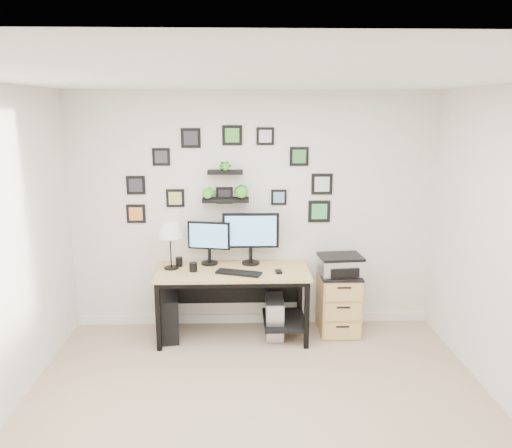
{
  "coord_description": "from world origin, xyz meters",
  "views": [
    {
      "loc": [
        -0.14,
        -3.37,
        2.39
      ],
      "look_at": [
        0.02,
        1.83,
        1.2
      ],
      "focal_mm": 35.0,
      "sensor_mm": 36.0,
      "label": 1
    }
  ],
  "objects_px": {
    "pc_tower_black": "(169,316)",
    "pc_tower_grey": "(274,317)",
    "table_lamp": "(170,231)",
    "monitor_right": "(251,234)",
    "monitor_left": "(209,240)",
    "mug": "(193,267)",
    "printer": "(340,265)",
    "desk": "(236,280)",
    "file_cabinet": "(338,302)"
  },
  "relations": [
    {
      "from": "desk",
      "to": "table_lamp",
      "type": "distance_m",
      "value": 0.88
    },
    {
      "from": "desk",
      "to": "pc_tower_black",
      "type": "height_order",
      "value": "desk"
    },
    {
      "from": "monitor_right",
      "to": "pc_tower_grey",
      "type": "relative_size",
      "value": 1.41
    },
    {
      "from": "monitor_right",
      "to": "printer",
      "type": "xyz_separation_m",
      "value": [
        0.96,
        -0.13,
        -0.31
      ]
    },
    {
      "from": "table_lamp",
      "to": "mug",
      "type": "bearing_deg",
      "value": -23.64
    },
    {
      "from": "pc_tower_black",
      "to": "pc_tower_grey",
      "type": "bearing_deg",
      "value": -7.48
    },
    {
      "from": "monitor_left",
      "to": "mug",
      "type": "distance_m",
      "value": 0.37
    },
    {
      "from": "monitor_right",
      "to": "monitor_left",
      "type": "bearing_deg",
      "value": 179.33
    },
    {
      "from": "monitor_left",
      "to": "mug",
      "type": "height_order",
      "value": "monitor_left"
    },
    {
      "from": "pc_tower_black",
      "to": "monitor_right",
      "type": "bearing_deg",
      "value": 5.02
    },
    {
      "from": "pc_tower_grey",
      "to": "mug",
      "type": "bearing_deg",
      "value": -177.24
    },
    {
      "from": "file_cabinet",
      "to": "mug",
      "type": "bearing_deg",
      "value": -175.52
    },
    {
      "from": "mug",
      "to": "monitor_left",
      "type": "bearing_deg",
      "value": 57.8
    },
    {
      "from": "pc_tower_grey",
      "to": "pc_tower_black",
      "type": "bearing_deg",
      "value": 179.97
    },
    {
      "from": "desk",
      "to": "pc_tower_grey",
      "type": "xyz_separation_m",
      "value": [
        0.41,
        -0.02,
        -0.42
      ]
    },
    {
      "from": "desk",
      "to": "printer",
      "type": "relative_size",
      "value": 3.36
    },
    {
      "from": "file_cabinet",
      "to": "desk",
      "type": "bearing_deg",
      "value": -177.02
    },
    {
      "from": "printer",
      "to": "pc_tower_grey",
      "type": "bearing_deg",
      "value": -174.42
    },
    {
      "from": "table_lamp",
      "to": "pc_tower_black",
      "type": "xyz_separation_m",
      "value": [
        -0.04,
        -0.06,
        -0.93
      ]
    },
    {
      "from": "pc_tower_black",
      "to": "file_cabinet",
      "type": "distance_m",
      "value": 1.85
    },
    {
      "from": "desk",
      "to": "printer",
      "type": "distance_m",
      "value": 1.13
    },
    {
      "from": "pc_tower_grey",
      "to": "desk",
      "type": "bearing_deg",
      "value": 176.77
    },
    {
      "from": "monitor_left",
      "to": "file_cabinet",
      "type": "bearing_deg",
      "value": -4.9
    },
    {
      "from": "table_lamp",
      "to": "pc_tower_black",
      "type": "relative_size",
      "value": 1.09
    },
    {
      "from": "monitor_right",
      "to": "mug",
      "type": "height_order",
      "value": "monitor_right"
    },
    {
      "from": "pc_tower_grey",
      "to": "printer",
      "type": "xyz_separation_m",
      "value": [
        0.71,
        0.07,
        0.56
      ]
    },
    {
      "from": "desk",
      "to": "mug",
      "type": "distance_m",
      "value": 0.48
    },
    {
      "from": "monitor_left",
      "to": "file_cabinet",
      "type": "distance_m",
      "value": 1.57
    },
    {
      "from": "monitor_right",
      "to": "pc_tower_grey",
      "type": "height_order",
      "value": "monitor_right"
    },
    {
      "from": "table_lamp",
      "to": "pc_tower_grey",
      "type": "height_order",
      "value": "table_lamp"
    },
    {
      "from": "desk",
      "to": "file_cabinet",
      "type": "height_order",
      "value": "desk"
    },
    {
      "from": "desk",
      "to": "pc_tower_black",
      "type": "bearing_deg",
      "value": -178.24
    },
    {
      "from": "file_cabinet",
      "to": "monitor_right",
      "type": "bearing_deg",
      "value": 173.12
    },
    {
      "from": "file_cabinet",
      "to": "printer",
      "type": "relative_size",
      "value": 1.41
    },
    {
      "from": "monitor_left",
      "to": "pc_tower_grey",
      "type": "height_order",
      "value": "monitor_left"
    },
    {
      "from": "table_lamp",
      "to": "mug",
      "type": "xyz_separation_m",
      "value": [
        0.24,
        -0.11,
        -0.37
      ]
    },
    {
      "from": "desk",
      "to": "mug",
      "type": "relative_size",
      "value": 17.03
    },
    {
      "from": "desk",
      "to": "file_cabinet",
      "type": "relative_size",
      "value": 2.39
    },
    {
      "from": "pc_tower_grey",
      "to": "monitor_left",
      "type": "bearing_deg",
      "value": 163.94
    },
    {
      "from": "pc_tower_grey",
      "to": "monitor_right",
      "type": "bearing_deg",
      "value": 141.89
    },
    {
      "from": "printer",
      "to": "table_lamp",
      "type": "bearing_deg",
      "value": -179.87
    },
    {
      "from": "table_lamp",
      "to": "file_cabinet",
      "type": "height_order",
      "value": "table_lamp"
    },
    {
      "from": "printer",
      "to": "monitor_left",
      "type": "bearing_deg",
      "value": 174.62
    },
    {
      "from": "desk",
      "to": "file_cabinet",
      "type": "distance_m",
      "value": 1.15
    },
    {
      "from": "monitor_left",
      "to": "monitor_right",
      "type": "bearing_deg",
      "value": -0.67
    },
    {
      "from": "table_lamp",
      "to": "pc_tower_black",
      "type": "distance_m",
      "value": 0.93
    },
    {
      "from": "monitor_right",
      "to": "pc_tower_black",
      "type": "bearing_deg",
      "value": -167.53
    },
    {
      "from": "pc_tower_black",
      "to": "printer",
      "type": "height_order",
      "value": "printer"
    },
    {
      "from": "monitor_left",
      "to": "pc_tower_grey",
      "type": "distance_m",
      "value": 1.1
    },
    {
      "from": "pc_tower_grey",
      "to": "file_cabinet",
      "type": "distance_m",
      "value": 0.72
    }
  ]
}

